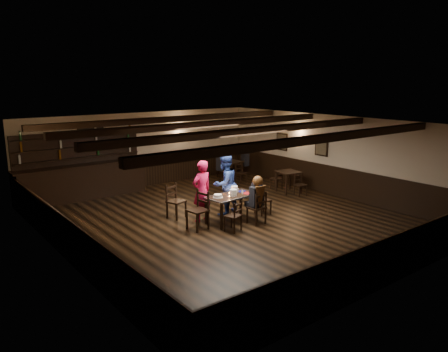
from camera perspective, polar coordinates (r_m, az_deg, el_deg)
ground at (r=12.29m, az=0.51°, el=-5.76°), size 10.00×10.00×0.00m
room_shell at (r=11.89m, az=0.44°, el=2.30°), size 9.02×10.02×2.71m
dining_table at (r=11.99m, az=1.03°, el=-2.93°), size 1.52×0.87×0.75m
chair_near_left at (r=11.26m, az=1.48°, el=-4.96°), size 0.47×0.46×0.81m
chair_near_right at (r=11.81m, az=4.55°, el=-3.87°), size 0.44×0.42×0.91m
chair_end_left at (r=11.46m, az=-3.15°, el=-4.01°), size 0.51×0.53×1.03m
chair_end_right at (r=12.68m, az=4.83°, el=-2.86°), size 0.42×0.44×0.85m
chair_far_pushed at (r=12.45m, az=-6.56°, el=-2.90°), size 0.56×0.54×0.96m
woman_pink at (r=12.00m, az=-2.93°, el=-1.98°), size 0.66×0.48×1.71m
man_blue at (r=12.59m, az=0.09°, el=-1.08°), size 0.98×0.82×1.79m
seated_person at (r=11.76m, az=4.37°, el=-2.22°), size 0.37×0.56×0.91m
cake at (r=11.72m, az=-0.80°, el=-2.64°), size 0.27×0.27×0.09m
plate_stack_a at (r=11.87m, az=1.22°, el=-2.17°), size 0.19×0.19×0.18m
plate_stack_b at (r=12.14m, az=1.38°, el=-1.79°), size 0.18×0.18×0.21m
tea_light at (r=12.05m, az=0.69°, el=-2.29°), size 0.04×0.04×0.06m
salt_shaker at (r=12.07m, az=2.46°, el=-2.15°), size 0.04×0.04×0.10m
pepper_shaker at (r=12.19m, az=2.39°, el=-1.99°), size 0.04×0.04×0.10m
drink_glass at (r=12.28m, az=1.75°, el=-1.86°), size 0.07×0.07×0.11m
menu_red at (r=12.18m, az=3.02°, el=-2.24°), size 0.36×0.31×0.00m
menu_blue at (r=12.39m, az=2.25°, el=-1.98°), size 0.28×0.20×0.00m
bar_counter at (r=15.04m, az=-18.00°, el=-0.10°), size 4.35×0.70×2.20m
back_table_a at (r=15.22m, az=8.41°, el=0.21°), size 0.82×0.82×0.75m
back_table_b at (r=16.92m, az=0.99°, el=1.59°), size 0.78×0.78×0.75m
bg_patron_left at (r=16.46m, az=-0.35°, el=1.99°), size 0.28×0.40×0.75m
bg_patron_right at (r=17.41m, az=2.79°, el=2.50°), size 0.30×0.39×0.71m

